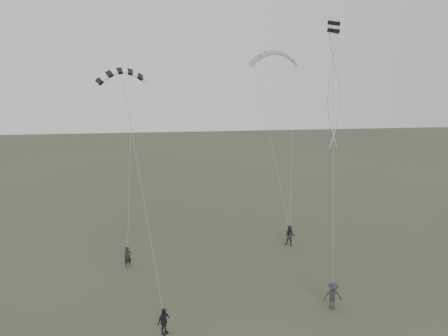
{
  "coord_description": "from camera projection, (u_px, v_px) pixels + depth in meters",
  "views": [
    {
      "loc": [
        -2.51,
        -23.9,
        14.67
      ],
      "look_at": [
        0.86,
        5.51,
        7.46
      ],
      "focal_mm": 35.0,
      "sensor_mm": 36.0,
      "label": 1
    }
  ],
  "objects": [
    {
      "name": "flyer_left",
      "position": [
        128.0,
        257.0,
        31.95
      ],
      "size": [
        0.68,
        0.61,
        1.55
      ],
      "primitive_type": "imported",
      "rotation": [
        0.0,
        0.0,
        0.54
      ],
      "color": "black",
      "rests_on": "ground"
    },
    {
      "name": "flyer_center",
      "position": [
        164.0,
        321.0,
        24.02
      ],
      "size": [
        0.89,
        0.92,
        1.54
      ],
      "primitive_type": "imported",
      "rotation": [
        0.0,
        0.0,
        0.82
      ],
      "color": "black",
      "rests_on": "ground"
    },
    {
      "name": "flyer_far",
      "position": [
        333.0,
        296.0,
        26.47
      ],
      "size": [
        1.16,
        0.74,
        1.72
      ],
      "primitive_type": "imported",
      "rotation": [
        0.0,
        0.0,
        -0.09
      ],
      "color": "#29292E",
      "rests_on": "ground"
    },
    {
      "name": "ground",
      "position": [
        220.0,
        307.0,
        26.82
      ],
      "size": [
        140.0,
        140.0,
        0.0
      ],
      "primitive_type": "plane",
      "color": "#3C432D",
      "rests_on": "ground"
    },
    {
      "name": "flyer_right",
      "position": [
        290.0,
        236.0,
        35.67
      ],
      "size": [
        1.03,
        0.95,
        1.69
      ],
      "primitive_type": "imported",
      "rotation": [
        0.0,
        0.0,
        -0.49
      ],
      "color": "#28272D",
      "rests_on": "ground"
    },
    {
      "name": "kite_pale_large",
      "position": [
        274.0,
        52.0,
        38.12
      ],
      "size": [
        4.37,
        1.58,
        1.96
      ],
      "primitive_type": null,
      "rotation": [
        0.31,
        0.0,
        -0.03
      ],
      "color": "#96999B",
      "rests_on": "flyer_right"
    },
    {
      "name": "kite_box",
      "position": [
        334.0,
        27.0,
        26.75
      ],
      "size": [
        0.84,
        0.86,
        0.77
      ],
      "primitive_type": null,
      "rotation": [
        0.18,
        0.0,
        0.64
      ],
      "color": "black",
      "rests_on": "flyer_far"
    },
    {
      "name": "kite_striped",
      "position": [
        122.0,
        71.0,
        25.67
      ],
      "size": [
        3.13,
        1.72,
        1.35
      ],
      "primitive_type": null,
      "rotation": [
        0.36,
        0.0,
        0.22
      ],
      "color": "black",
      "rests_on": "flyer_center"
    }
  ]
}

